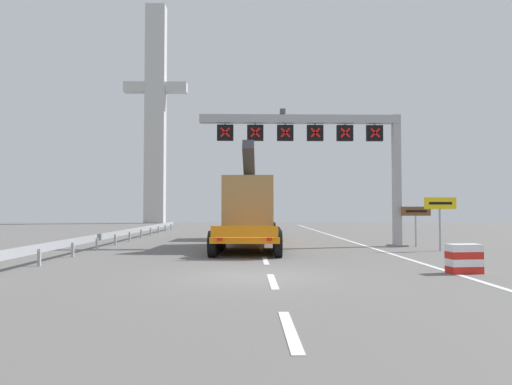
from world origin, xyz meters
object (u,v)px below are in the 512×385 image
(overhead_lane_gantry, at_px, (326,140))
(tourist_info_sign_brown, at_px, (416,216))
(crash_barrier_striped, at_px, (464,259))
(exit_sign_yellow, at_px, (440,210))
(bridge_pylon_distant, at_px, (156,111))
(heavy_haul_truck_orange, at_px, (251,209))

(overhead_lane_gantry, bearing_deg, tourist_info_sign_brown, -3.82)
(crash_barrier_striped, bearing_deg, overhead_lane_gantry, 103.34)
(overhead_lane_gantry, xyz_separation_m, exit_sign_yellow, (4.88, -2.92, -3.77))
(exit_sign_yellow, distance_m, bridge_pylon_distant, 51.32)
(heavy_haul_truck_orange, distance_m, bridge_pylon_distant, 43.81)
(exit_sign_yellow, height_order, crash_barrier_striped, exit_sign_yellow)
(bridge_pylon_distant, bearing_deg, crash_barrier_striped, -68.79)
(tourist_info_sign_brown, bearing_deg, bridge_pylon_distant, 118.22)
(exit_sign_yellow, relative_size, crash_barrier_striped, 2.42)
(tourist_info_sign_brown, xyz_separation_m, crash_barrier_striped, (-2.25, -10.00, -1.17))
(tourist_info_sign_brown, relative_size, bridge_pylon_distant, 0.07)
(exit_sign_yellow, bearing_deg, heavy_haul_truck_orange, 152.00)
(heavy_haul_truck_orange, height_order, tourist_info_sign_brown, heavy_haul_truck_orange)
(heavy_haul_truck_orange, xyz_separation_m, crash_barrier_striped, (6.46, -12.13, -1.54))
(crash_barrier_striped, bearing_deg, exit_sign_yellow, 71.74)
(overhead_lane_gantry, relative_size, heavy_haul_truck_orange, 0.78)
(heavy_haul_truck_orange, xyz_separation_m, exit_sign_yellow, (8.90, -4.73, -0.05))
(exit_sign_yellow, relative_size, tourist_info_sign_brown, 1.20)
(crash_barrier_striped, xyz_separation_m, bridge_pylon_distant, (-19.93, 51.34, 15.69))
(heavy_haul_truck_orange, bearing_deg, exit_sign_yellow, -28.00)
(overhead_lane_gantry, distance_m, bridge_pylon_distant, 45.80)
(tourist_info_sign_brown, bearing_deg, exit_sign_yellow, -85.93)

